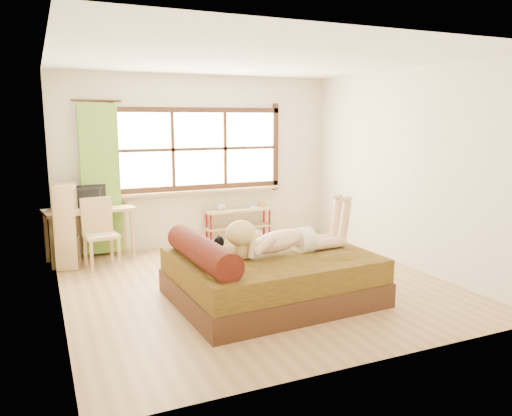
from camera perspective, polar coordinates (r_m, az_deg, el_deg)
name	(u,v)px	position (r m, az deg, el deg)	size (l,w,h in m)	color
floor	(256,284)	(6.28, -0.01, -8.67)	(4.50, 4.50, 0.00)	#9E754C
ceiling	(256,59)	(5.98, -0.01, 16.64)	(4.50, 4.50, 0.00)	white
wall_back	(199,161)	(8.08, -6.49, 5.31)	(4.50, 4.50, 0.00)	silver
wall_front	(371,206)	(4.04, 12.97, 0.26)	(4.50, 4.50, 0.00)	silver
wall_left	(54,186)	(5.48, -22.10, 2.32)	(4.50, 4.50, 0.00)	silver
wall_right	(405,169)	(7.18, 16.70, 4.34)	(4.50, 4.50, 0.00)	silver
window	(200,152)	(8.04, -6.45, 6.42)	(2.80, 0.16, 1.46)	#FFEDBF
curtain	(101,179)	(7.66, -17.33, 3.14)	(0.55, 0.10, 2.20)	#4F7C21
bed	(267,275)	(5.68, 1.32, -7.64)	(2.22, 1.82, 0.81)	black
woman	(286,225)	(5.58, 3.44, -1.98)	(1.49, 0.43, 0.64)	beige
kitten	(208,247)	(5.43, -5.53, -4.43)	(0.32, 0.13, 0.26)	black
desk	(89,215)	(7.54, -18.52, -0.80)	(1.28, 0.72, 0.76)	tan
monitor	(88,197)	(7.54, -18.67, 1.24)	(0.56, 0.07, 0.32)	black
chair	(99,229)	(7.21, -17.48, -2.26)	(0.48, 0.48, 0.96)	tan
pipe_shelf	(239,218)	(8.24, -1.96, -1.12)	(1.13, 0.29, 0.64)	tan
cup	(221,207)	(8.10, -4.01, 0.11)	(0.14, 0.14, 0.11)	gray
book	(249,208)	(8.28, -0.75, 0.05)	(0.16, 0.22, 0.02)	gray
bookshelf	(66,226)	(7.32, -20.85, -1.90)	(0.35, 0.53, 1.14)	tan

